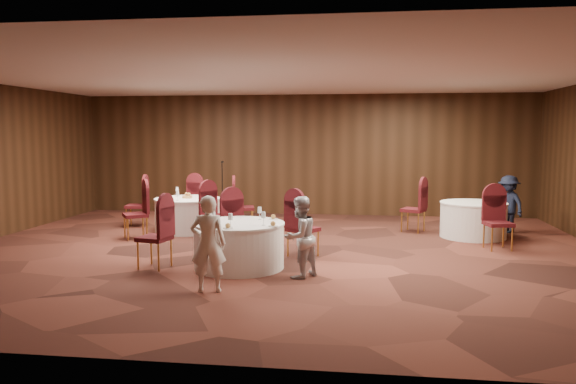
# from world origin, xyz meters

# --- Properties ---
(ground) EXTENTS (12.00, 12.00, 0.00)m
(ground) POSITION_xyz_m (0.00, 0.00, 0.00)
(ground) COLOR black
(ground) RESTS_ON ground
(room_shell) EXTENTS (12.00, 12.00, 12.00)m
(room_shell) POSITION_xyz_m (0.00, 0.00, 1.96)
(room_shell) COLOR silver
(room_shell) RESTS_ON ground
(table_main) EXTENTS (1.48, 1.48, 0.74)m
(table_main) POSITION_xyz_m (-0.41, -1.20, 0.38)
(table_main) COLOR white
(table_main) RESTS_ON ground
(table_left) EXTENTS (1.46, 1.46, 0.74)m
(table_left) POSITION_xyz_m (-2.30, 2.00, 0.38)
(table_left) COLOR white
(table_left) RESTS_ON ground
(table_right) EXTENTS (1.36, 1.36, 0.74)m
(table_right) POSITION_xyz_m (3.86, 2.08, 0.38)
(table_right) COLOR white
(table_right) RESTS_ON ground
(chairs_main) EXTENTS (2.96, 1.96, 1.00)m
(chairs_main) POSITION_xyz_m (-0.71, -0.57, 0.50)
(chairs_main) COLOR #390B15
(chairs_main) RESTS_ON ground
(chairs_left) EXTENTS (3.15, 2.89, 1.00)m
(chairs_left) POSITION_xyz_m (-2.33, 2.01, 0.50)
(chairs_left) COLOR #390B15
(chairs_left) RESTS_ON ground
(chairs_right) EXTENTS (2.06, 2.38, 1.00)m
(chairs_right) POSITION_xyz_m (3.38, 1.73, 0.50)
(chairs_right) COLOR #390B15
(chairs_right) RESTS_ON ground
(tabletop_main) EXTENTS (1.07, 1.15, 0.22)m
(tabletop_main) POSITION_xyz_m (-0.19, -1.35, 0.84)
(tabletop_main) COLOR silver
(tabletop_main) RESTS_ON table_main
(tabletop_left) EXTENTS (0.82, 0.87, 0.22)m
(tabletop_left) POSITION_xyz_m (-2.30, 2.00, 0.82)
(tabletop_left) COLOR silver
(tabletop_left) RESTS_ON table_left
(tabletop_right) EXTENTS (0.08, 0.08, 0.22)m
(tabletop_right) POSITION_xyz_m (4.04, 1.79, 0.90)
(tabletop_right) COLOR silver
(tabletop_right) RESTS_ON table_right
(mic_stand) EXTENTS (0.24, 0.24, 1.50)m
(mic_stand) POSITION_xyz_m (-1.89, 3.52, 0.43)
(mic_stand) COLOR black
(mic_stand) RESTS_ON ground
(woman_a) EXTENTS (0.53, 0.40, 1.34)m
(woman_a) POSITION_xyz_m (-0.52, -2.61, 0.67)
(woman_a) COLOR white
(woman_a) RESTS_ON ground
(woman_b) EXTENTS (0.74, 0.76, 1.24)m
(woman_b) POSITION_xyz_m (0.64, -1.68, 0.62)
(woman_b) COLOR silver
(woman_b) RESTS_ON ground
(man_c) EXTENTS (0.80, 0.94, 1.26)m
(man_c) POSITION_xyz_m (4.73, 2.78, 0.63)
(man_c) COLOR black
(man_c) RESTS_ON ground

